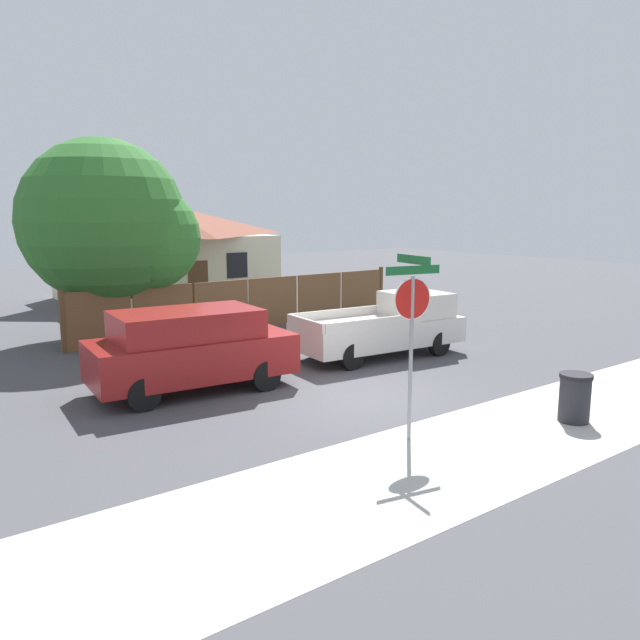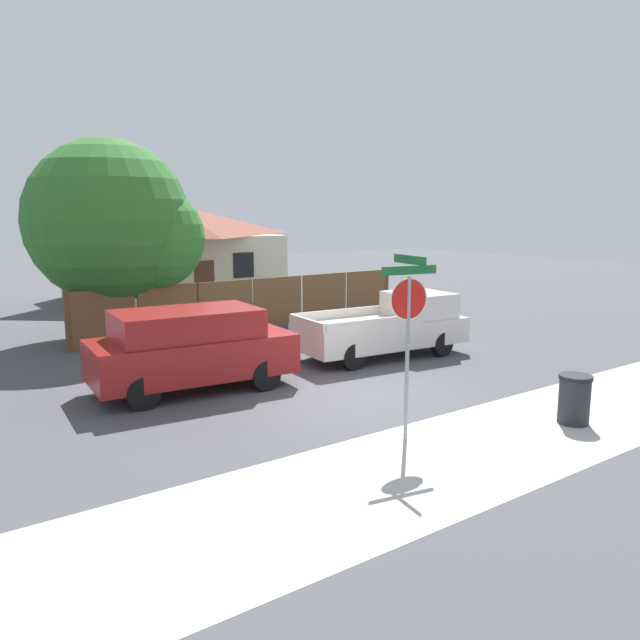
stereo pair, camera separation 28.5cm
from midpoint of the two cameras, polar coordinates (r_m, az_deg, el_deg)
The scene contains 9 objects.
ground_plane at distance 13.99m, azimuth 3.01°, elevation -6.94°, with size 80.00×80.00×0.00m, color #47474C.
sidewalk_strip at distance 11.61m, azimuth 14.67°, elevation -10.85°, with size 36.00×3.20×0.01m.
wooden_fence at distance 21.71m, azimuth -6.94°, elevation 1.44°, with size 12.45×0.12×1.85m.
house at distance 29.86m, azimuth -14.35°, elevation 6.20°, with size 9.04×7.48×4.39m.
oak_tree at distance 20.69m, azimuth -18.81°, elevation 8.22°, with size 5.36×5.11×6.30m.
red_suv at distance 14.46m, azimuth -12.27°, elevation -2.48°, with size 4.68×2.40×1.87m.
orange_pickup at distance 17.75m, azimuth 5.60°, elevation -0.60°, with size 5.03×2.34×1.74m.
stop_sign at distance 10.95m, azimuth 7.67°, elevation 0.49°, with size 1.08×0.97×3.31m.
trash_bin at distance 13.12m, azimuth 21.69°, elevation -6.61°, with size 0.63×0.63×0.96m.
Camera 1 is at (-8.72, -10.18, 4.06)m, focal length 35.00 mm.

